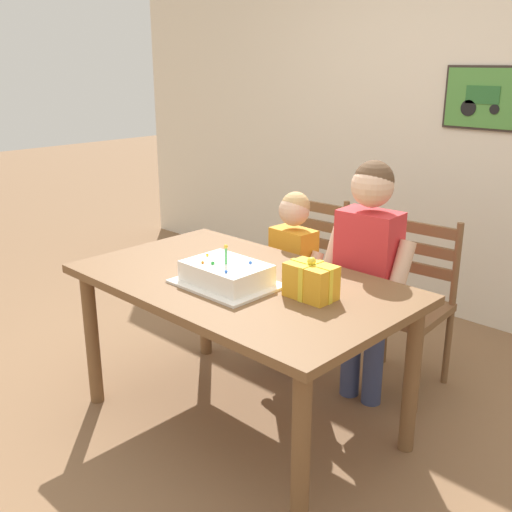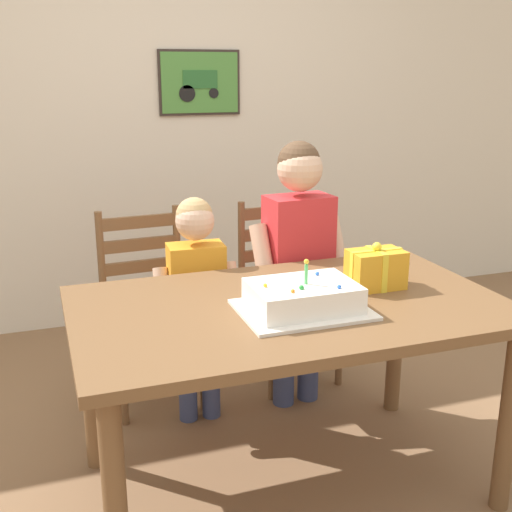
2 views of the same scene
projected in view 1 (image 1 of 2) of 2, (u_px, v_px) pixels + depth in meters
ground_plane at (241, 423)px, 2.99m from camera, size 20.00×20.00×0.00m
back_wall at (456, 126)px, 3.95m from camera, size 6.40×0.11×2.60m
dining_table at (240, 298)px, 2.78m from camera, size 1.55×0.93×0.76m
birthday_cake at (226, 275)px, 2.67m from camera, size 0.44×0.34×0.19m
gift_box_red_large at (311, 281)px, 2.52m from camera, size 0.21×0.14×0.18m
chair_left at (304, 273)px, 3.70m from camera, size 0.45×0.45×0.92m
chair_right at (407, 304)px, 3.23m from camera, size 0.45×0.45×0.92m
child_older at (368, 261)px, 2.97m from camera, size 0.47×0.27×1.27m
child_younger at (293, 265)px, 3.34m from camera, size 0.38×0.22×1.04m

